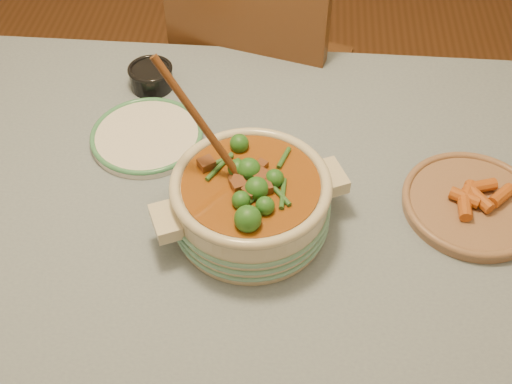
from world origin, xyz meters
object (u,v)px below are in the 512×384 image
Objects in this scene: dining_table at (204,213)px; white_plate at (147,136)px; fried_plate at (473,202)px; stew_casserole at (251,198)px; condiment_bowl at (151,76)px; chair_far at (259,77)px.

dining_table is 4.98× the size of white_plate.
stew_casserole is at bearing -170.11° from fried_plate.
dining_table is at bearing -62.69° from condiment_bowl.
condiment_bowl reaches higher than fried_plate.
stew_casserole is at bearing -41.59° from white_plate.
white_plate reaches higher than dining_table.
white_plate is 0.60m from chair_far.
condiment_bowl is at bearing 154.92° from fried_plate.
condiment_bowl is (-0.18, 0.35, 0.13)m from dining_table.
dining_table is 1.69× the size of chair_far.
dining_table is at bearing 178.46° from fried_plate.
stew_casserole is 1.29× the size of fried_plate.
condiment_bowl is at bearing 117.31° from dining_table.
fried_plate is at bearing 142.60° from chair_far.
stew_casserole is at bearing 108.19° from chair_far.
condiment_bowl is at bearing 123.90° from stew_casserole.
dining_table is 12.39× the size of condiment_bowl.
fried_plate is at bearing 9.89° from stew_casserole.
condiment_bowl reaches higher than dining_table.
fried_plate is (0.60, -0.02, 0.11)m from dining_table.
stew_casserole is 0.37m from white_plate.
white_plate is at bearing 168.02° from fried_plate.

